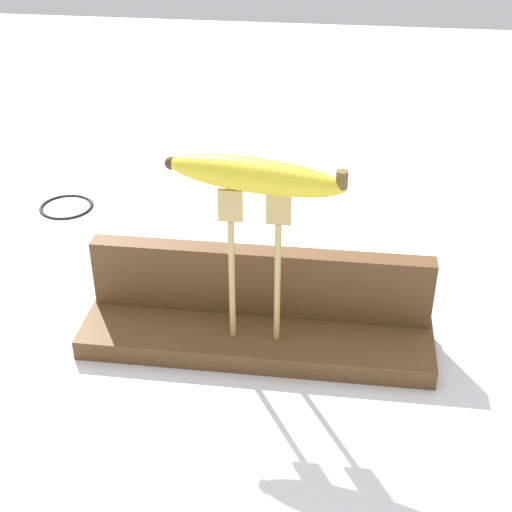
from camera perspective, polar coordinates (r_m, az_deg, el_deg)
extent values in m
plane|color=silver|center=(0.88, 0.00, -6.97)|extent=(3.00, 3.00, 0.00)
cube|color=brown|center=(0.87, 0.00, -6.33)|extent=(0.41, 0.10, 0.02)
cube|color=brown|center=(0.87, 0.33, -1.93)|extent=(0.40, 0.02, 0.08)
cylinder|color=tan|center=(0.81, -1.87, -1.87)|extent=(0.01, 0.01, 0.15)
cube|color=tan|center=(0.77, -1.98, 3.90)|extent=(0.03, 0.01, 0.04)
cylinder|color=tan|center=(0.81, 1.66, -2.12)|extent=(0.01, 0.01, 0.15)
cube|color=tan|center=(0.76, 1.77, 3.68)|extent=(0.03, 0.01, 0.04)
ellipsoid|color=yellow|center=(0.75, -0.12, 6.24)|extent=(0.19, 0.07, 0.04)
cylinder|color=brown|center=(0.72, 6.64, 5.87)|extent=(0.01, 0.01, 0.02)
sphere|color=#3F2D19|center=(0.78, -6.55, 7.12)|extent=(0.01, 0.01, 0.01)
torus|color=black|center=(1.21, -14.40, 3.78)|extent=(0.08, 0.08, 0.01)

